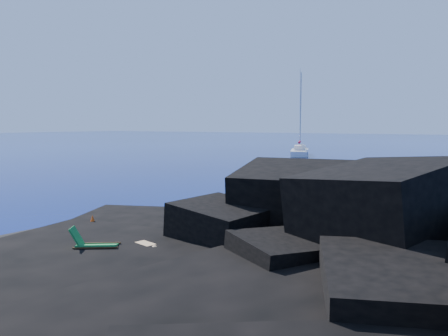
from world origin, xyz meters
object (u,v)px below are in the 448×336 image
Objects in this scene: deck_chair at (97,240)px; sunbather at (145,246)px; sailboat at (300,155)px; marker_cone at (93,221)px.

deck_chair reaches higher than sunbather.
deck_chair is 1.62m from sunbather.
sailboat is 7.11× the size of sunbather.
deck_chair is at bearing -120.45° from sunbather.
sunbather is 3.17× the size of marker_cone.
sunbather is (1.09, 1.14, -0.33)m from deck_chair.
deck_chair is 2.76× the size of marker_cone.
sunbather is (14.54, -50.18, 0.53)m from sailboat.
deck_chair is 0.87× the size of sunbather.
marker_cone is at bearing 174.74° from sunbather.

